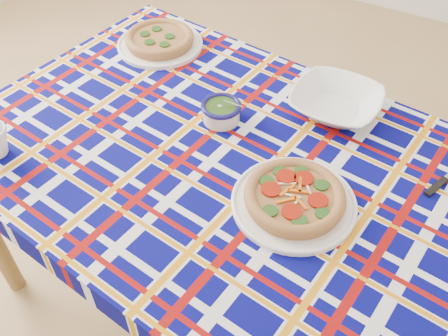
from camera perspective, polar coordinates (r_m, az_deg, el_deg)
The scene contains 7 objects.
floor at distance 2.19m, azimuth -3.80°, elevation -2.06°, with size 4.00×4.00×0.00m, color #9A794F.
dining_table at distance 1.33m, azimuth 1.86°, elevation -1.71°, with size 1.61×1.11×0.71m.
tablecloth at distance 1.32m, azimuth 1.88°, elevation -1.03°, with size 1.54×0.97×0.10m, color #05055E, non-canonical shape.
main_focaccia_plate at distance 1.17m, azimuth 8.07°, elevation -3.25°, with size 0.31×0.31×0.06m, color #996336, non-canonical shape.
pesto_bowl at distance 1.39m, azimuth -0.32°, elevation 6.61°, with size 0.11×0.11×0.07m, color #19360E, non-canonical shape.
serving_bowl at distance 1.45m, azimuth 12.65°, elevation 7.28°, with size 0.25×0.25×0.06m, color white.
second_focaccia_plate at distance 1.72m, azimuth -7.37°, elevation 14.40°, with size 0.29×0.29×0.05m, color #996336, non-canonical shape.
Camera 1 is at (0.86, -1.21, 1.62)m, focal length 40.00 mm.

